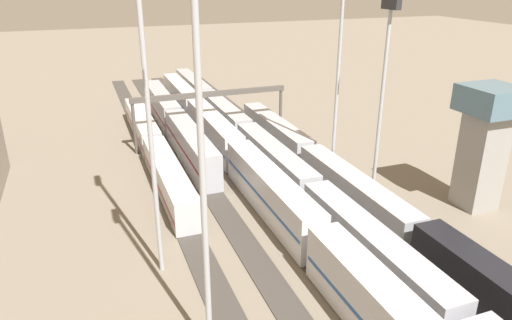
# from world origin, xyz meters

# --- Properties ---
(ground_plane) EXTENTS (400.00, 400.00, 0.00)m
(ground_plane) POSITION_xyz_m (0.00, 0.00, 0.00)
(ground_plane) COLOR #756B5B
(track_bed_0) EXTENTS (140.00, 2.80, 0.12)m
(track_bed_0) POSITION_xyz_m (0.00, -10.00, 0.06)
(track_bed_0) COLOR #3D3833
(track_bed_0) RESTS_ON ground_plane
(track_bed_1) EXTENTS (140.00, 2.80, 0.12)m
(track_bed_1) POSITION_xyz_m (0.00, -5.00, 0.06)
(track_bed_1) COLOR #3D3833
(track_bed_1) RESTS_ON ground_plane
(track_bed_2) EXTENTS (140.00, 2.80, 0.12)m
(track_bed_2) POSITION_xyz_m (0.00, 0.00, 0.06)
(track_bed_2) COLOR #3D3833
(track_bed_2) RESTS_ON ground_plane
(track_bed_3) EXTENTS (140.00, 2.80, 0.12)m
(track_bed_3) POSITION_xyz_m (0.00, 5.00, 0.06)
(track_bed_3) COLOR #3D3833
(track_bed_3) RESTS_ON ground_plane
(track_bed_4) EXTENTS (140.00, 2.80, 0.12)m
(track_bed_4) POSITION_xyz_m (0.00, 10.00, 0.06)
(track_bed_4) COLOR #3D3833
(track_bed_4) RESTS_ON ground_plane
(train_on_track_1) EXTENTS (119.80, 3.00, 3.80)m
(train_on_track_1) POSITION_xyz_m (0.92, -5.00, 2.02)
(train_on_track_1) COLOR #A8AAB2
(train_on_track_1) RESTS_ON ground_plane
(train_on_track_4) EXTENTS (47.20, 3.06, 3.80)m
(train_on_track_4) POSITION_xyz_m (11.52, 10.00, 1.98)
(train_on_track_4) COLOR #B7BABF
(train_on_track_4) RESTS_ON ground_plane
(train_on_track_0) EXTENTS (66.40, 3.00, 4.40)m
(train_on_track_0) POSITION_xyz_m (-10.36, -10.00, 2.11)
(train_on_track_0) COLOR black
(train_on_track_0) RESTS_ON ground_plane
(train_on_track_2) EXTENTS (95.60, 3.06, 5.00)m
(train_on_track_2) POSITION_xyz_m (2.09, 0.00, 2.60)
(train_on_track_2) COLOR silver
(train_on_track_2) RESTS_ON ground_plane
(train_on_track_3) EXTENTS (47.20, 3.06, 5.00)m
(train_on_track_3) POSITION_xyz_m (20.61, 5.00, 2.60)
(train_on_track_3) COLOR #A8AAB2
(train_on_track_3) RESTS_ON ground_plane
(light_mast_0) EXTENTS (2.80, 0.70, 23.68)m
(light_mast_0) POSITION_xyz_m (-10.12, -13.97, 15.39)
(light_mast_0) COLOR #9EA0A5
(light_mast_0) RESTS_ON ground_plane
(light_mast_1) EXTENTS (2.80, 0.70, 31.66)m
(light_mast_1) POSITION_xyz_m (-17.02, 13.87, 19.74)
(light_mast_1) COLOR #9EA0A5
(light_mast_1) RESTS_ON ground_plane
(light_mast_2) EXTENTS (2.80, 0.70, 27.78)m
(light_mast_2) POSITION_xyz_m (-3.00, -12.07, 17.65)
(light_mast_2) COLOR #9EA0A5
(light_mast_2) RESTS_ON ground_plane
(light_mast_3) EXTENTS (2.80, 0.70, 32.50)m
(light_mast_3) POSITION_xyz_m (-28.79, 12.34, 20.19)
(light_mast_3) COLOR #9EA0A5
(light_mast_3) RESTS_ON ground_plane
(signal_gantry) EXTENTS (0.70, 25.00, 8.80)m
(signal_gantry) POSITION_xyz_m (15.23, 0.00, 7.42)
(signal_gantry) COLOR #4C4742
(signal_gantry) RESTS_ON ground_plane
(control_tower) EXTENTS (6.00, 6.00, 14.62)m
(control_tower) POSITION_xyz_m (-16.85, -23.73, 8.50)
(control_tower) COLOR gray
(control_tower) RESTS_ON ground_plane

